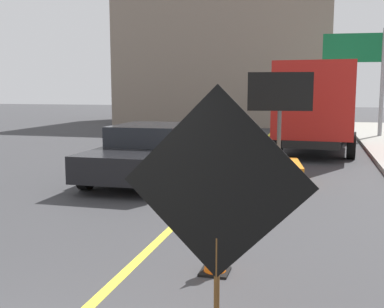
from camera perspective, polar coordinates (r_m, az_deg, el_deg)
The scene contains 10 objects.
lane_center_stripe at distance 8.81m, azimuth -0.52°, elevation -7.13°, with size 0.14×36.00×0.01m, color yellow.
roadwork_sign at distance 3.91m, azimuth 3.10°, elevation -4.23°, with size 1.63×0.06×2.33m.
arrow_board_trailer at distance 12.03m, azimuth 10.45°, elevation -0.87°, with size 1.60×1.93×2.70m.
box_truck at distance 18.22m, azimuth 15.14°, elevation 5.92°, with size 3.01×7.54×3.16m.
pickup_car at distance 12.06m, azimuth -5.16°, elevation 0.30°, with size 2.15×4.87×1.38m.
highway_guide_sign at distance 23.23m, azimuth 20.32°, elevation 10.23°, with size 2.78×0.33×5.00m.
far_building_block at distance 33.20m, azimuth 4.63°, elevation 12.42°, with size 13.32×9.98×9.82m, color gray.
traffic_cone_near_sign at distance 5.95m, azimuth 2.81°, elevation -10.82°, with size 0.36×0.36×0.78m.
traffic_cone_mid_lane at distance 8.22m, azimuth 6.41°, elevation -5.67°, with size 0.36×0.36×0.75m.
traffic_cone_far_lane at distance 10.74m, azimuth 6.20°, elevation -2.77°, with size 0.36×0.36×0.63m.
Camera 1 is at (2.27, -2.20, 2.29)m, focal length 43.89 mm.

